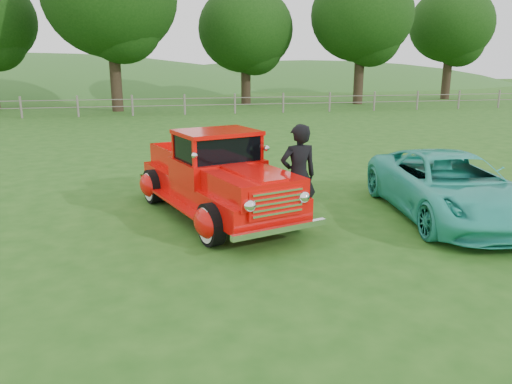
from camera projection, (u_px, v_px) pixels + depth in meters
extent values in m
plane|color=#205115|center=(274.00, 245.00, 8.68)|extent=(140.00, 140.00, 0.00)
ellipsoid|color=#2A5C22|center=(19.00, 128.00, 61.25)|extent=(84.00, 60.00, 18.00)
ellipsoid|color=#2A5C22|center=(305.00, 110.00, 72.29)|extent=(72.00, 52.00, 14.00)
cube|color=slate|center=(185.00, 105.00, 29.35)|extent=(48.00, 0.04, 0.04)
cube|color=slate|center=(184.00, 98.00, 29.25)|extent=(48.00, 0.04, 0.04)
cylinder|color=black|center=(115.00, 72.00, 30.92)|extent=(0.70, 0.70, 4.84)
cylinder|color=black|center=(246.00, 78.00, 36.63)|extent=(0.70, 0.70, 3.74)
ellipsoid|color=black|center=(246.00, 29.00, 35.76)|extent=(6.80, 6.80, 6.12)
cylinder|color=black|center=(359.00, 73.00, 36.24)|extent=(0.70, 0.70, 4.40)
ellipsoid|color=black|center=(362.00, 15.00, 35.22)|extent=(7.20, 7.20, 6.48)
cylinder|color=black|center=(447.00, 73.00, 40.89)|extent=(0.70, 0.70, 4.18)
ellipsoid|color=black|center=(452.00, 24.00, 39.92)|extent=(6.60, 6.60, 5.94)
cylinder|color=black|center=(211.00, 224.00, 8.59)|extent=(0.46, 0.80, 0.76)
cylinder|color=black|center=(291.00, 211.00, 9.39)|extent=(0.46, 0.80, 0.76)
cylinder|color=black|center=(153.00, 186.00, 11.19)|extent=(0.46, 0.80, 0.76)
cylinder|color=black|center=(220.00, 178.00, 11.99)|extent=(0.46, 0.80, 0.76)
cube|color=red|center=(216.00, 188.00, 10.24)|extent=(2.90, 4.86, 0.44)
ellipsoid|color=red|center=(207.00, 223.00, 8.55)|extent=(0.63, 0.84, 0.54)
ellipsoid|color=red|center=(294.00, 208.00, 9.41)|extent=(0.63, 0.84, 0.54)
ellipsoid|color=red|center=(150.00, 185.00, 11.15)|extent=(0.63, 0.84, 0.54)
ellipsoid|color=red|center=(222.00, 176.00, 12.01)|extent=(0.63, 0.84, 0.54)
cube|color=red|center=(253.00, 185.00, 8.84)|extent=(1.76, 1.93, 0.42)
cube|color=red|center=(218.00, 169.00, 10.05)|extent=(1.93, 1.78, 0.44)
cube|color=black|center=(217.00, 146.00, 9.93)|extent=(1.72, 1.51, 0.50)
cube|color=red|center=(217.00, 132.00, 9.86)|extent=(1.82, 1.63, 0.08)
cube|color=red|center=(190.00, 159.00, 11.28)|extent=(1.72, 2.22, 0.45)
cube|color=white|center=(277.00, 203.00, 8.19)|extent=(1.04, 0.42, 0.50)
cube|color=white|center=(280.00, 229.00, 8.22)|extent=(1.75, 0.65, 0.10)
cube|color=white|center=(174.00, 173.00, 12.31)|extent=(1.66, 0.62, 0.10)
imported|color=#2EB8A3|center=(450.00, 186.00, 10.10)|extent=(2.71, 4.92, 1.31)
imported|color=black|center=(298.00, 176.00, 9.47)|extent=(0.77, 0.54, 1.98)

